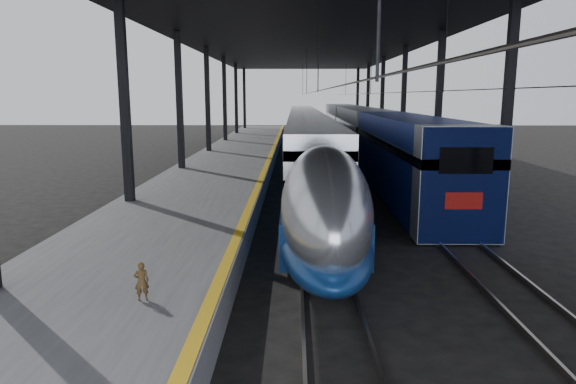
{
  "coord_description": "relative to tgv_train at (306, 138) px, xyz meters",
  "views": [
    {
      "loc": [
        1.08,
        -15.9,
        5.29
      ],
      "look_at": [
        0.85,
        1.68,
        2.0
      ],
      "focal_mm": 32.0,
      "sensor_mm": 36.0,
      "label": 1
    }
  ],
  "objects": [
    {
      "name": "rails",
      "position": [
        2.5,
        -6.74,
        -1.77
      ],
      "size": [
        6.52,
        80.0,
        0.16
      ],
      "color": "slate",
      "rests_on": "ground"
    },
    {
      "name": "platform",
      "position": [
        -5.5,
        -6.74,
        -1.35
      ],
      "size": [
        6.0,
        80.0,
        1.0
      ],
      "primitive_type": "cube",
      "color": "#4C4C4F",
      "rests_on": "ground"
    },
    {
      "name": "second_train",
      "position": [
        5.0,
        2.34,
        0.32
      ],
      "size": [
        3.11,
        56.05,
        4.28
      ],
      "color": "navy",
      "rests_on": "ground"
    },
    {
      "name": "ground",
      "position": [
        -2.0,
        -26.74,
        -1.85
      ],
      "size": [
        160.0,
        160.0,
        0.0
      ],
      "primitive_type": "plane",
      "color": "black",
      "rests_on": "ground"
    },
    {
      "name": "yellow_strip",
      "position": [
        -2.7,
        -6.74,
        -0.85
      ],
      "size": [
        0.3,
        80.0,
        0.01
      ],
      "primitive_type": "cube",
      "color": "gold",
      "rests_on": "platform"
    },
    {
      "name": "canopy",
      "position": [
        -0.1,
        -6.74,
        7.26
      ],
      "size": [
        18.0,
        75.0,
        9.47
      ],
      "color": "black",
      "rests_on": "ground"
    },
    {
      "name": "tgv_train",
      "position": [
        0.0,
        0.0,
        0.0
      ],
      "size": [
        2.76,
        65.2,
        3.96
      ],
      "color": "#B3B6BA",
      "rests_on": "ground"
    },
    {
      "name": "child",
      "position": [
        -4.17,
        -32.32,
        -0.43
      ],
      "size": [
        0.35,
        0.28,
        0.84
      ],
      "primitive_type": "imported",
      "rotation": [
        0.0,
        0.0,
        3.42
      ],
      "color": "#483318",
      "rests_on": "platform"
    }
  ]
}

